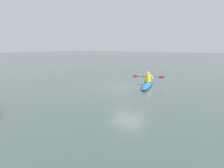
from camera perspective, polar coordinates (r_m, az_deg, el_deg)
ground_plane at (r=15.46m, az=4.37°, el=-0.79°), size 160.00×160.00×0.00m
kayak at (r=16.13m, az=9.26°, el=0.05°), size 2.06×4.59×0.27m
kayaker at (r=16.12m, az=9.33°, el=1.65°), size 2.19×0.79×0.76m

